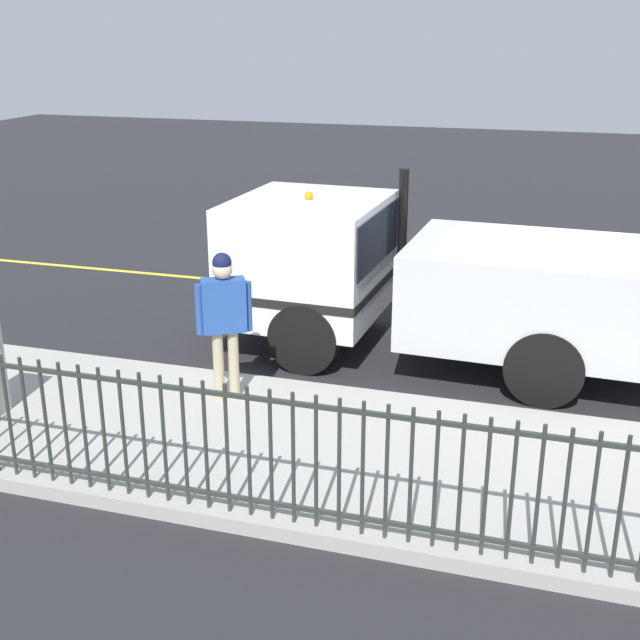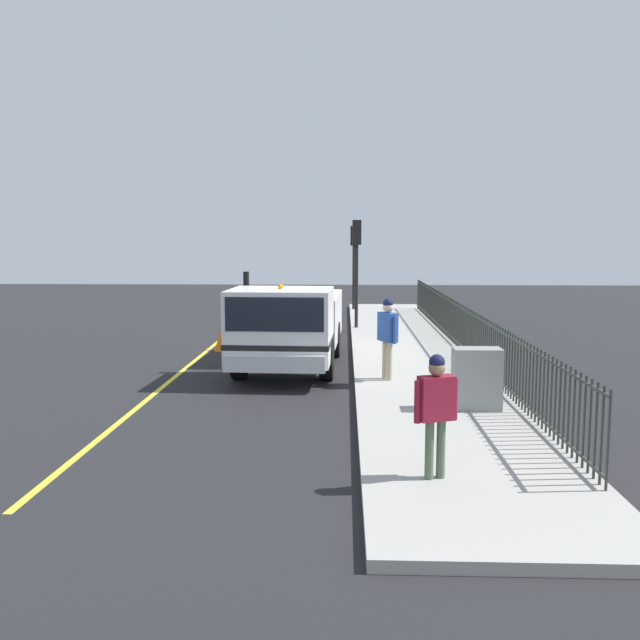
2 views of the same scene
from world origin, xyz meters
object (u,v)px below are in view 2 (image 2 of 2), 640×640
object	(u,v)px
traffic_cone	(222,339)
utility_cabinet	(477,379)
work_truck	(290,321)
pedestrian_distant	(436,403)
traffic_light_mid	(354,250)
traffic_light_near	(357,251)
worker_standing	(388,330)

from	to	relation	value
traffic_cone	utility_cabinet	bearing A→B (deg)	-49.84
work_truck	pedestrian_distant	world-z (taller)	work_truck
traffic_light_mid	traffic_cone	xyz separation A→B (m)	(-3.94, -10.30, -2.39)
traffic_light_near	traffic_cone	size ratio (longest dim) A/B	5.33
worker_standing	traffic_light_mid	size ratio (longest dim) A/B	0.50
traffic_light_near	work_truck	bearing A→B (deg)	72.97
utility_cabinet	pedestrian_distant	bearing A→B (deg)	-108.70
utility_cabinet	worker_standing	bearing A→B (deg)	120.08
worker_standing	traffic_cone	bearing A→B (deg)	15.92
worker_standing	traffic_cone	distance (m)	6.44
worker_standing	traffic_cone	world-z (taller)	worker_standing
pedestrian_distant	work_truck	bearing A→B (deg)	-92.03
traffic_light_mid	traffic_cone	bearing A→B (deg)	71.79
work_truck	worker_standing	size ratio (longest dim) A/B	3.64
pedestrian_distant	utility_cabinet	size ratio (longest dim) A/B	1.46
traffic_light_mid	utility_cabinet	bearing A→B (deg)	99.33
traffic_light_near	traffic_cone	bearing A→B (deg)	44.29
work_truck	worker_standing	xyz separation A→B (m)	(2.31, -1.93, 0.04)
traffic_light_mid	work_truck	bearing A→B (deg)	84.93
traffic_cone	pedestrian_distant	bearing A→B (deg)	-66.16
pedestrian_distant	utility_cabinet	xyz separation A→B (m)	(1.23, 3.63, -0.44)
pedestrian_distant	traffic_light_near	world-z (taller)	traffic_light_near
work_truck	traffic_cone	world-z (taller)	work_truck
work_truck	traffic_light_mid	xyz separation A→B (m)	(1.76, 12.90, 1.53)
traffic_light_mid	utility_cabinet	world-z (taller)	traffic_light_mid
traffic_light_mid	traffic_cone	distance (m)	11.28
work_truck	traffic_light_near	size ratio (longest dim) A/B	1.76
worker_standing	traffic_light_mid	xyz separation A→B (m)	(-0.55, 14.83, 1.49)
pedestrian_distant	traffic_light_near	bearing A→B (deg)	-106.53
pedestrian_distant	worker_standing	bearing A→B (deg)	-107.32
worker_standing	traffic_cone	xyz separation A→B (m)	(-4.49, 4.53, -0.90)
traffic_light_near	traffic_cone	xyz separation A→B (m)	(-3.95, -4.19, -2.45)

